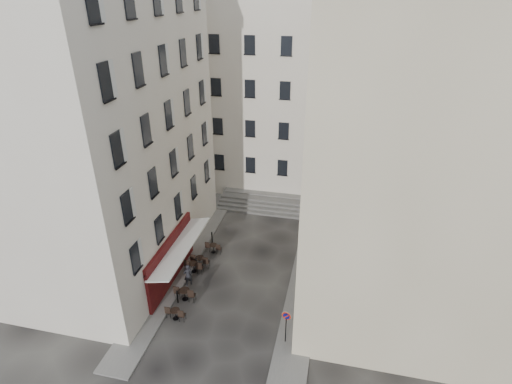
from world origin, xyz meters
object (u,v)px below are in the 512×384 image
(pedestrian, at_px, (188,275))
(no_parking_sign, at_px, (286,322))
(bistro_table_a, at_px, (176,313))
(bistro_table_b, at_px, (185,293))

(pedestrian, bearing_deg, no_parking_sign, 113.17)
(bistro_table_a, bearing_deg, no_parking_sign, -3.09)
(bistro_table_b, bearing_deg, no_parking_sign, -16.92)
(no_parking_sign, relative_size, bistro_table_b, 1.62)
(no_parking_sign, xyz_separation_m, pedestrian, (-7.22, 3.52, -0.81))
(no_parking_sign, distance_m, pedestrian, 8.07)
(no_parking_sign, xyz_separation_m, bistro_table_a, (-6.83, 0.37, -1.19))
(bistro_table_a, xyz_separation_m, pedestrian, (-0.39, 3.15, 0.38))
(no_parking_sign, height_order, pedestrian, no_parking_sign)
(no_parking_sign, height_order, bistro_table_a, no_parking_sign)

